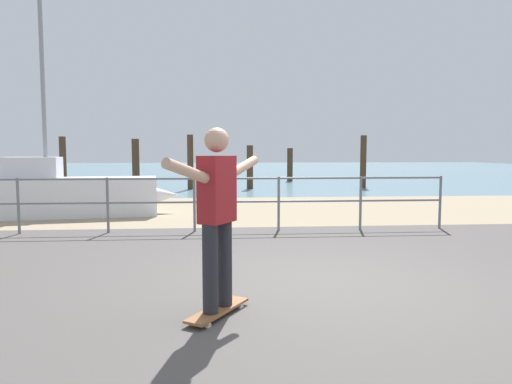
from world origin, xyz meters
TOP-DOWN VIEW (x-y plane):
  - ground_plane at (0.00, -1.00)m, footprint 24.00×10.00m
  - beach_strip at (0.00, 7.00)m, footprint 24.00×6.00m
  - sea_surface at (0.00, 35.00)m, footprint 72.00×50.00m
  - railing_fence at (-1.62, 3.60)m, footprint 9.63×0.05m
  - sailboat at (-4.72, 6.09)m, footprint 5.05×2.03m
  - skateboard at (-1.17, -0.95)m, footprint 0.60×0.78m
  - skateboarder at (-1.17, -0.95)m, footprint 0.85×1.27m
  - groyne_post_0 at (-7.11, 13.11)m, footprint 0.25×0.25m
  - groyne_post_1 at (-4.71, 15.00)m, footprint 0.31×0.31m
  - groyne_post_2 at (-2.31, 13.65)m, footprint 0.24×0.24m
  - groyne_post_3 at (0.09, 13.63)m, footprint 0.26×0.26m
  - groyne_post_4 at (2.49, 18.55)m, footprint 0.29×0.29m
  - groyne_post_5 at (4.89, 13.93)m, footprint 0.26×0.26m

SIDE VIEW (x-z plane):
  - ground_plane at x=0.00m, z-range -0.02..0.02m
  - beach_strip at x=0.00m, z-range -0.02..0.02m
  - sea_surface at x=0.00m, z-range -0.02..0.02m
  - skateboard at x=-1.17m, z-range 0.03..0.11m
  - sailboat at x=-4.72m, z-range -2.22..3.26m
  - railing_fence at x=-1.62m, z-range 0.17..1.22m
  - groyne_post_4 at x=2.49m, z-range 0.00..1.72m
  - groyne_post_3 at x=0.09m, z-range 0.00..1.78m
  - skateboarder at x=-1.17m, z-range 0.19..1.84m
  - groyne_post_1 at x=-4.71m, z-range 0.00..2.07m
  - groyne_post_0 at x=-7.11m, z-range 0.00..2.10m
  - groyne_post_2 at x=-2.31m, z-range 0.00..2.21m
  - groyne_post_5 at x=4.89m, z-range 0.00..2.21m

